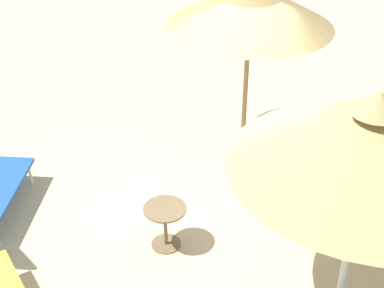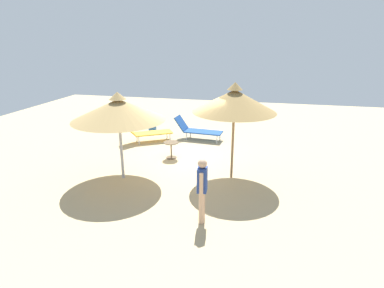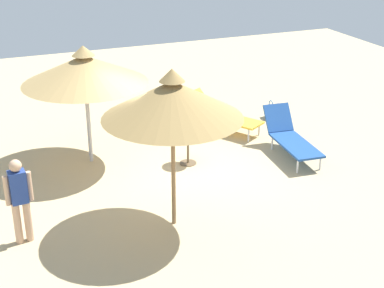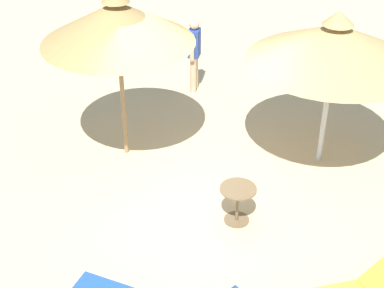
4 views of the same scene
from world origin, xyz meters
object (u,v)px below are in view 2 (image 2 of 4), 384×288
lounge_chair_center (197,129)px  handbag (152,127)px  parasol_umbrella_front (118,110)px  person_standing_far_left (202,187)px  parasol_umbrella_near_left (234,101)px  lounge_chair_back (146,132)px  side_table_round (171,147)px

lounge_chair_center → handbag: 2.43m
parasol_umbrella_front → person_standing_far_left: size_ratio=1.74×
parasol_umbrella_near_left → lounge_chair_back: size_ratio=1.42×
parasol_umbrella_front → handbag: bearing=-170.1°
person_standing_far_left → side_table_round: 4.30m
parasol_umbrella_near_left → side_table_round: size_ratio=4.91×
parasol_umbrella_near_left → parasol_umbrella_front: size_ratio=1.08×
person_standing_far_left → handbag: person_standing_far_left is taller
lounge_chair_back → side_table_round: 2.21m
lounge_chair_back → side_table_round: size_ratio=3.45×
lounge_chair_center → parasol_umbrella_near_left: bearing=27.6°
lounge_chair_back → person_standing_far_left: bearing=32.5°
lounge_chair_center → handbag: size_ratio=4.09×
parasol_umbrella_near_left → lounge_chair_back: parasol_umbrella_near_left is taller
side_table_round → parasol_umbrella_near_left: bearing=62.5°
handbag → lounge_chair_center: bearing=71.2°
lounge_chair_center → handbag: lounge_chair_center is taller
parasol_umbrella_near_left → lounge_chair_center: (-3.59, -1.88, -1.97)m
parasol_umbrella_front → handbag: (-5.17, -0.90, -1.98)m
lounge_chair_center → handbag: (-0.78, -2.29, -0.26)m
lounge_chair_back → lounge_chair_center: bearing=112.6°
parasol_umbrella_near_left → lounge_chair_center: size_ratio=1.43×
lounge_chair_center → person_standing_far_left: (6.23, 1.46, 0.45)m
lounge_chair_center → side_table_round: lounge_chair_center is taller
person_standing_far_left → handbag: bearing=-151.8°
parasol_umbrella_front → side_table_round: (-2.00, 0.96, -1.76)m
handbag → lounge_chair_back: bearing=10.9°
parasol_umbrella_near_left → lounge_chair_center: parasol_umbrella_near_left is taller
handbag → side_table_round: size_ratio=0.84×
lounge_chair_center → person_standing_far_left: bearing=13.2°
person_standing_far_left → lounge_chair_center: bearing=-166.8°
parasol_umbrella_near_left → side_table_round: 3.28m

